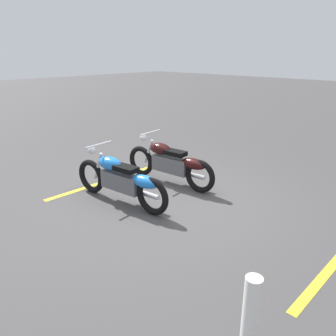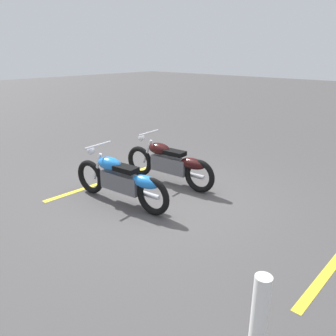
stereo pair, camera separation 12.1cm
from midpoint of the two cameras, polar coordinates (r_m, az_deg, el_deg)
ground_plane at (r=6.31m, az=-1.24°, el=-5.37°), size 60.00×60.00×0.00m
motorcycle_bright_foreground at (r=6.02m, az=-8.55°, el=-2.05°), size 2.23×0.63×1.04m
motorcycle_dark_foreground at (r=6.87m, az=-0.16°, el=0.90°), size 2.23×0.62×1.04m
bollard_post at (r=3.08m, az=13.98°, el=-25.24°), size 0.14×0.14×1.02m
parking_stripe_near at (r=7.37m, az=-9.97°, el=-1.88°), size 0.18×3.20×0.01m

